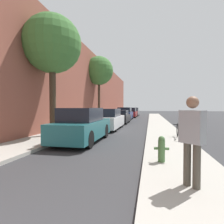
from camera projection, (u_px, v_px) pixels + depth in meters
ground_plane at (126, 125)px, 16.25m from camera, size 120.00×120.00×0.00m
sidewalk_left at (94, 124)px, 16.84m from camera, size 2.00×52.00×0.12m
sidewalk_right at (160, 125)px, 15.67m from camera, size 2.00×52.00×0.12m
building_facade_left at (80, 84)px, 17.01m from camera, size 0.70×52.00×7.40m
parked_car_teal at (83, 126)px, 8.57m from camera, size 1.68×4.18×1.57m
parked_car_white at (107, 119)px, 13.50m from camera, size 1.85×4.49×1.49m
parked_car_black at (119, 117)px, 18.40m from camera, size 1.90×3.97×1.30m
parked_car_navy at (125, 114)px, 23.22m from camera, size 1.71×4.17×1.55m
parked_car_red at (131, 113)px, 28.83m from camera, size 1.70×4.66×1.46m
parked_car_grey at (134, 112)px, 33.98m from camera, size 1.87×4.58×1.49m
street_tree_near at (52, 45)px, 9.73m from camera, size 3.03×3.03×6.30m
street_tree_far at (99, 71)px, 19.66m from camera, size 3.00×3.00×6.82m
fire_hydrant at (162, 149)px, 5.05m from camera, size 0.40×0.18×0.70m
pedestrian at (192, 136)px, 3.46m from camera, size 0.47×0.46×1.69m
bicycle at (179, 131)px, 8.96m from camera, size 0.44×1.63×0.66m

